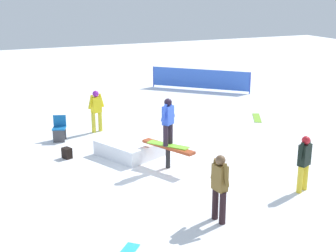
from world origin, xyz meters
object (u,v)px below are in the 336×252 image
(rail_feature, at_px, (168,149))
(bystander_yellow, at_px, (96,109))
(bystander_brown, at_px, (220,185))
(folding_chair, at_px, (59,129))
(loose_snowboard_lime, at_px, (257,118))
(main_rider_on_rail, at_px, (168,122))
(bystander_black, at_px, (304,161))
(backpack_on_snow, at_px, (67,153))

(rail_feature, distance_m, bystander_yellow, 4.49)
(bystander_brown, relative_size, folding_chair, 1.84)
(loose_snowboard_lime, height_order, folding_chair, folding_chair)
(main_rider_on_rail, xyz_separation_m, bystander_brown, (3.49, -0.26, -0.51))
(main_rider_on_rail, relative_size, bystander_black, 0.93)
(rail_feature, height_order, bystander_brown, bystander_brown)
(rail_feature, distance_m, folding_chair, 4.60)
(backpack_on_snow, bearing_deg, bystander_black, -155.84)
(rail_feature, bearing_deg, folding_chair, -172.25)
(rail_feature, xyz_separation_m, main_rider_on_rail, (0.00, 0.00, 0.84))
(bystander_brown, relative_size, backpack_on_snow, 4.75)
(loose_snowboard_lime, relative_size, folding_chair, 1.53)
(main_rider_on_rail, height_order, bystander_brown, main_rider_on_rail)
(loose_snowboard_lime, bearing_deg, bystander_brown, -9.97)
(main_rider_on_rail, distance_m, backpack_on_snow, 3.51)
(bystander_yellow, distance_m, loose_snowboard_lime, 6.62)
(bystander_black, bearing_deg, bystander_brown, 169.59)
(main_rider_on_rail, relative_size, bystander_brown, 0.88)
(loose_snowboard_lime, xyz_separation_m, folding_chair, (-0.35, -7.99, 0.40))
(loose_snowboard_lime, bearing_deg, bystander_yellow, -67.74)
(bystander_brown, height_order, backpack_on_snow, bystander_brown)
(main_rider_on_rail, relative_size, folding_chair, 1.62)
(main_rider_on_rail, relative_size, bystander_yellow, 0.91)
(loose_snowboard_lime, bearing_deg, main_rider_on_rail, -27.87)
(main_rider_on_rail, xyz_separation_m, bystander_yellow, (-4.38, -0.96, -0.55))
(bystander_black, distance_m, bystander_yellow, 8.12)
(bystander_brown, height_order, folding_chair, bystander_brown)
(main_rider_on_rail, height_order, folding_chair, main_rider_on_rail)
(bystander_black, relative_size, folding_chair, 1.73)
(bystander_black, height_order, bystander_brown, bystander_brown)
(loose_snowboard_lime, distance_m, backpack_on_snow, 8.28)
(backpack_on_snow, bearing_deg, bystander_yellow, -56.63)
(rail_feature, relative_size, bystander_yellow, 1.17)
(loose_snowboard_lime, xyz_separation_m, backpack_on_snow, (1.52, -8.13, 0.16))
(rail_feature, bearing_deg, bystander_black, 17.04)
(bystander_yellow, height_order, backpack_on_snow, bystander_yellow)
(bystander_brown, bearing_deg, backpack_on_snow, 15.79)
(rail_feature, bearing_deg, loose_snowboard_lime, 98.26)
(main_rider_on_rail, xyz_separation_m, bystander_black, (2.93, 2.58, -0.57))
(loose_snowboard_lime, distance_m, folding_chair, 8.00)
(main_rider_on_rail, bearing_deg, folding_chair, 176.05)
(bystander_brown, distance_m, backpack_on_snow, 6.03)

